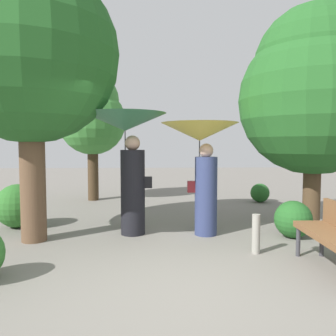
# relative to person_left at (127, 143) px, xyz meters

# --- Properties ---
(ground_plane) EXTENTS (40.00, 40.00, 0.00)m
(ground_plane) POSITION_rel_person_left_xyz_m (0.74, -2.35, -1.63)
(ground_plane) COLOR slate
(person_left) EXTENTS (1.46, 1.46, 2.15)m
(person_left) POSITION_rel_person_left_xyz_m (0.00, 0.00, 0.00)
(person_left) COLOR black
(person_left) RESTS_ON ground
(person_right) EXTENTS (1.35, 1.35, 1.98)m
(person_right) POSITION_rel_person_left_xyz_m (1.30, -0.10, -0.12)
(person_right) COLOR navy
(person_right) RESTS_ON ground
(tree_near_left) EXTENTS (2.88, 2.88, 5.02)m
(tree_near_left) POSITION_rel_person_left_xyz_m (-1.53, -0.38, 1.68)
(tree_near_left) COLOR brown
(tree_near_left) RESTS_ON ground
(tree_near_right) EXTENTS (2.83, 2.83, 4.22)m
(tree_near_right) POSITION_rel_person_left_xyz_m (3.51, 0.37, 1.02)
(tree_near_right) COLOR #4C3823
(tree_near_right) RESTS_ON ground
(tree_mid_left) EXTENTS (1.90, 1.90, 3.63)m
(tree_mid_left) POSITION_rel_person_left_xyz_m (-1.29, 3.82, 0.81)
(tree_mid_left) COLOR #42301E
(tree_mid_left) RESTS_ON ground
(bush_path_left) EXTENTS (0.52, 0.52, 0.52)m
(bush_path_left) POSITION_rel_person_left_xyz_m (3.41, 3.27, -1.37)
(bush_path_left) COLOR #235B23
(bush_path_left) RESTS_ON ground
(bush_path_right) EXTENTS (0.84, 0.84, 0.84)m
(bush_path_right) POSITION_rel_person_left_xyz_m (-2.17, 0.58, -1.21)
(bush_path_right) COLOR #2D6B28
(bush_path_right) RESTS_ON ground
(bush_far_side) EXTENTS (0.64, 0.64, 0.64)m
(bush_far_side) POSITION_rel_person_left_xyz_m (2.85, -0.36, -1.31)
(bush_far_side) COLOR #235B23
(bush_far_side) RESTS_ON ground
(path_marker_post) EXTENTS (0.12, 0.12, 0.58)m
(path_marker_post) POSITION_rel_person_left_xyz_m (1.96, -1.19, -1.34)
(path_marker_post) COLOR gray
(path_marker_post) RESTS_ON ground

